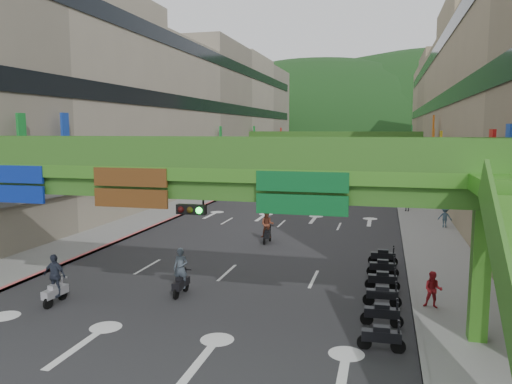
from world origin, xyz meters
TOP-DOWN VIEW (x-y plane):
  - road_slab at (0.00, 50.00)m, footprint 18.00×140.00m
  - sidewalk_left at (-11.00, 50.00)m, footprint 4.00×140.00m
  - sidewalk_right at (11.00, 50.00)m, footprint 4.00×140.00m
  - curb_left at (-9.10, 50.00)m, footprint 0.20×140.00m
  - curb_right at (9.10, 50.00)m, footprint 0.20×140.00m
  - building_row_left at (-18.93, 50.00)m, footprint 12.80×95.00m
  - building_row_right at (18.93, 50.00)m, footprint 12.80×95.00m
  - overpass_near at (0.93, 5.38)m, footprint 28.00×12.27m
  - overpass_far at (0.00, 65.00)m, footprint 28.00×2.20m
  - hill_left at (-15.00, 160.00)m, footprint 168.00×140.00m
  - hill_right at (25.00, 180.00)m, footprint 208.00×176.00m
  - bunting_string at (0.00, 30.00)m, footprint 26.00×0.36m
  - scooter_rider_near at (-0.91, 8.13)m, footprint 0.66×1.60m
  - scooter_rider_mid at (0.44, 19.24)m, footprint 0.94×1.60m
  - scooter_rider_left at (-5.61, 5.71)m, footprint 1.11×1.60m
  - scooter_rider_far at (-1.99, 31.91)m, footprint 0.85×1.60m
  - parked_scooter_row at (7.80, 10.00)m, footprint 1.60×11.55m
  - car_silver at (-7.00, 48.21)m, footprint 1.38×3.75m
  - car_yellow at (-0.52, 47.82)m, footprint 1.77×4.16m
  - pedestrian_red at (9.80, 8.89)m, footprint 0.80×0.66m
  - pedestrian_dark at (9.80, 34.08)m, footprint 0.94×0.53m
  - pedestrian_blue at (12.20, 26.97)m, footprint 0.80×0.59m

SIDE VIEW (x-z plane):
  - hill_left at x=-15.00m, z-range -56.00..56.00m
  - hill_right at x=25.00m, z-range -64.00..64.00m
  - road_slab at x=0.00m, z-range 0.00..0.02m
  - sidewalk_left at x=-11.00m, z-range 0.00..0.15m
  - sidewalk_right at x=11.00m, z-range 0.00..0.15m
  - curb_left at x=-9.10m, z-range 0.00..0.18m
  - curb_right at x=9.10m, z-range 0.00..0.18m
  - parked_scooter_row at x=7.80m, z-range -0.02..1.06m
  - car_silver at x=-7.00m, z-range 0.00..1.23m
  - car_yellow at x=-0.52m, z-range 0.00..1.40m
  - pedestrian_red at x=9.80m, z-range 0.00..1.50m
  - pedestrian_dark at x=9.80m, z-range 0.00..1.51m
  - pedestrian_blue at x=12.20m, z-range 0.00..1.55m
  - scooter_rider_near at x=-0.91m, z-range -0.06..2.10m
  - scooter_rider_far at x=-1.99m, z-range 0.01..2.06m
  - scooter_rider_mid at x=0.44m, z-range 0.04..2.15m
  - scooter_rider_left at x=-5.61m, z-range 0.02..2.20m
  - overpass_near at x=0.93m, z-range 1.66..8.76m
  - overpass_far at x=0.00m, z-range 1.85..8.95m
  - bunting_string at x=0.00m, z-range 5.73..6.19m
  - building_row_left at x=-18.93m, z-range -0.04..18.96m
  - building_row_right at x=18.93m, z-range -0.04..18.96m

